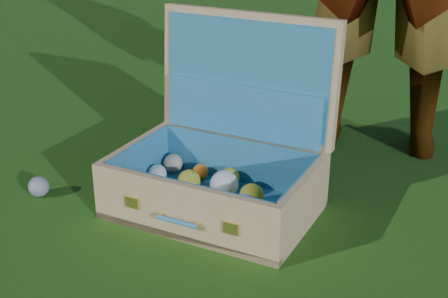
{
  "coord_description": "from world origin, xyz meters",
  "views": [
    {
      "loc": [
        0.71,
        -1.29,
        0.88
      ],
      "look_at": [
        0.07,
        0.23,
        0.17
      ],
      "focal_mm": 50.0,
      "sensor_mm": 36.0,
      "label": 1
    }
  ],
  "objects": [
    {
      "name": "suitcase",
      "position": [
        0.08,
        0.23,
        0.15
      ],
      "size": [
        0.59,
        0.48,
        0.54
      ],
      "rotation": [
        0.0,
        0.0,
        -0.08
      ],
      "color": "#DEB177",
      "rests_on": "ground"
    },
    {
      "name": "ground",
      "position": [
        0.0,
        0.0,
        0.0
      ],
      "size": [
        60.0,
        60.0,
        0.0
      ],
      "primitive_type": "plane",
      "color": "#215114",
      "rests_on": "ground"
    },
    {
      "name": "stray_ball",
      "position": [
        -0.45,
        0.04,
        0.03
      ],
      "size": [
        0.06,
        0.06,
        0.06
      ],
      "primitive_type": "sphere",
      "color": "#4062A7",
      "rests_on": "ground"
    }
  ]
}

